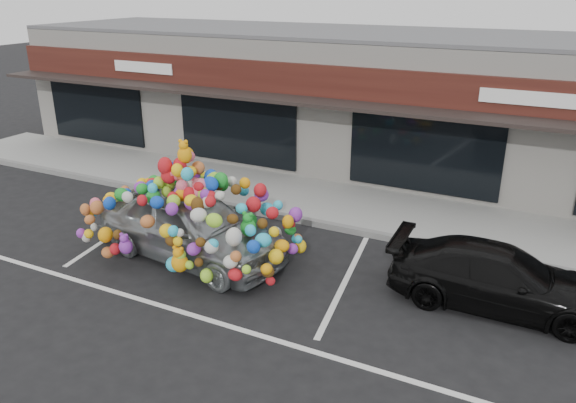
% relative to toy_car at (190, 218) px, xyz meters
% --- Properties ---
extents(ground, '(90.00, 90.00, 0.00)m').
position_rel_toy_car_xyz_m(ground, '(0.66, 0.35, -0.95)').
color(ground, black).
rests_on(ground, ground).
extents(shop_building, '(24.00, 7.20, 4.31)m').
position_rel_toy_car_xyz_m(shop_building, '(0.66, 8.79, 1.21)').
color(shop_building, white).
rests_on(shop_building, ground).
extents(sidewalk, '(26.00, 3.00, 0.15)m').
position_rel_toy_car_xyz_m(sidewalk, '(0.66, 4.35, -0.88)').
color(sidewalk, '#979892').
rests_on(sidewalk, ground).
extents(kerb, '(26.00, 0.18, 0.16)m').
position_rel_toy_car_xyz_m(kerb, '(0.66, 2.85, -0.88)').
color(kerb, slate).
rests_on(kerb, ground).
extents(parking_stripe_left, '(0.73, 4.37, 0.01)m').
position_rel_toy_car_xyz_m(parking_stripe_left, '(-2.54, 0.55, -0.95)').
color(parking_stripe_left, silver).
rests_on(parking_stripe_left, ground).
extents(parking_stripe_mid, '(0.73, 4.37, 0.01)m').
position_rel_toy_car_xyz_m(parking_stripe_mid, '(3.46, 0.55, -0.95)').
color(parking_stripe_mid, silver).
rests_on(parking_stripe_mid, ground).
extents(lane_line, '(14.00, 0.12, 0.01)m').
position_rel_toy_car_xyz_m(lane_line, '(2.66, -1.95, -0.95)').
color(lane_line, silver).
rests_on(lane_line, ground).
extents(toy_car, '(3.26, 5.05, 2.81)m').
position_rel_toy_car_xyz_m(toy_car, '(0.00, 0.00, 0.00)').
color(toy_car, silver).
rests_on(toy_car, ground).
extents(black_sedan, '(1.78, 4.11, 1.18)m').
position_rel_toy_car_xyz_m(black_sedan, '(6.35, 0.95, -0.36)').
color(black_sedan, black).
rests_on(black_sedan, ground).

